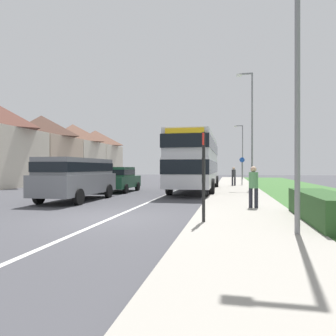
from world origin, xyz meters
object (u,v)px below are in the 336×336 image
at_px(double_decker_bus, 196,160).
at_px(parked_van_grey, 77,175).
at_px(street_lamp_far, 242,148).
at_px(parked_car_dark_green, 119,178).
at_px(bus_stop_sign, 204,170).
at_px(street_lamp_near, 293,29).
at_px(street_lamp_mid, 251,124).
at_px(pedestrian_walking_away, 234,175).
at_px(pedestrian_at_stop, 253,185).
at_px(cycle_route_sign, 242,170).

height_order(double_decker_bus, parked_van_grey, double_decker_bus).
relative_size(parked_van_grey, street_lamp_far, 0.74).
bearing_deg(street_lamp_far, parked_car_dark_green, -111.93).
distance_m(bus_stop_sign, street_lamp_near, 4.02).
bearing_deg(street_lamp_mid, bus_stop_sign, -98.93).
height_order(double_decker_bus, street_lamp_near, street_lamp_near).
xyz_separation_m(parked_car_dark_green, street_lamp_near, (8.62, -11.85, 3.87)).
bearing_deg(double_decker_bus, street_lamp_near, -74.58).
distance_m(bus_stop_sign, street_lamp_far, 32.78).
distance_m(parked_car_dark_green, pedestrian_walking_away, 10.23).
xyz_separation_m(parked_car_dark_green, pedestrian_at_stop, (8.09, -7.40, 0.07)).
distance_m(pedestrian_at_stop, street_lamp_mid, 11.35).
bearing_deg(parked_car_dark_green, parked_van_grey, -91.14).
bearing_deg(bus_stop_sign, parked_van_grey, 141.56).
bearing_deg(bus_stop_sign, parked_car_dark_green, 121.23).
bearing_deg(street_lamp_mid, parked_van_grey, -135.21).
height_order(bus_stop_sign, cycle_route_sign, bus_stop_sign).
bearing_deg(double_decker_bus, parked_car_dark_green, -164.11).
distance_m(bus_stop_sign, street_lamp_mid, 14.54).
distance_m(parked_van_grey, cycle_route_sign, 15.99).
bearing_deg(street_lamp_far, bus_stop_sign, -94.03).
relative_size(pedestrian_at_stop, pedestrian_walking_away, 1.00).
height_order(pedestrian_walking_away, street_lamp_mid, street_lamp_mid).
xyz_separation_m(cycle_route_sign, street_lamp_mid, (0.41, -4.84, 3.34)).
bearing_deg(double_decker_bus, cycle_route_sign, 63.55).
height_order(double_decker_bus, street_lamp_far, street_lamp_far).
bearing_deg(pedestrian_at_stop, street_lamp_mid, 86.69).
xyz_separation_m(double_decker_bus, street_lamp_far, (3.84, 20.45, 2.00)).
height_order(cycle_route_sign, street_lamp_far, street_lamp_far).
bearing_deg(cycle_route_sign, street_lamp_mid, -85.15).
bearing_deg(bus_stop_sign, pedestrian_at_stop, 64.56).
bearing_deg(double_decker_bus, parked_van_grey, -126.35).
relative_size(double_decker_bus, street_lamp_far, 1.50).
distance_m(parked_van_grey, parked_car_dark_green, 5.49).
bearing_deg(street_lamp_mid, parked_car_dark_green, -159.40).
distance_m(double_decker_bus, street_lamp_mid, 4.93).
bearing_deg(double_decker_bus, street_lamp_mid, 26.42).
distance_m(cycle_route_sign, street_lamp_mid, 5.89).
bearing_deg(pedestrian_walking_away, parked_car_dark_green, -137.71).
bearing_deg(parked_car_dark_green, double_decker_bus, 15.89).
height_order(parked_van_grey, street_lamp_far, street_lamp_far).
relative_size(street_lamp_mid, street_lamp_far, 1.17).
bearing_deg(cycle_route_sign, double_decker_bus, -116.45).
bearing_deg(street_lamp_mid, street_lamp_near, -90.33).
bearing_deg(pedestrian_walking_away, double_decker_bus, -115.43).
distance_m(parked_car_dark_green, street_lamp_near, 15.15).
height_order(pedestrian_at_stop, bus_stop_sign, bus_stop_sign).
bearing_deg(parked_car_dark_green, street_lamp_mid, 20.60).
bearing_deg(street_lamp_mid, pedestrian_at_stop, -93.31).
bearing_deg(parked_van_grey, bus_stop_sign, -38.44).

